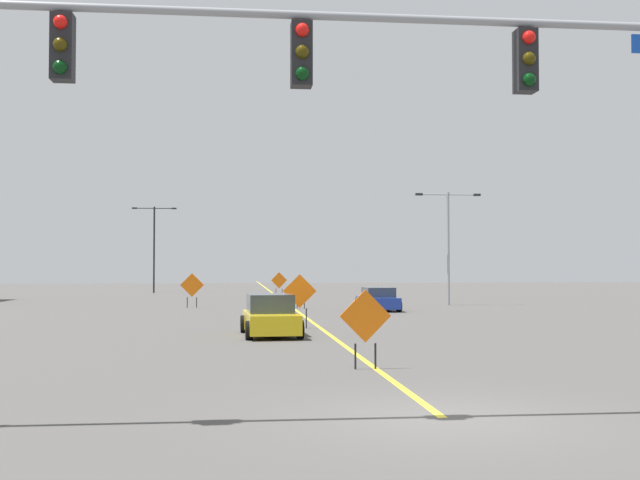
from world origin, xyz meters
TOP-DOWN VIEW (x-y plane):
  - ground at (0.00, 0.00)m, footprint 205.75×205.75m
  - road_centre_stripe at (0.00, 57.15)m, footprint 0.16×114.30m
  - traffic_signal_assembly at (-4.31, -0.02)m, footprint 15.07×0.44m
  - street_lamp_mid_right at (10.02, 35.65)m, footprint 4.21×0.24m
  - street_lamp_near_left at (-10.90, 60.71)m, footprint 4.06×0.24m
  - construction_sign_left_lane at (-5.94, 34.37)m, footprint 1.41×0.05m
  - construction_sign_right_shoulder at (-0.83, 18.35)m, footprint 1.33×0.23m
  - construction_sign_right_lane at (0.10, 50.25)m, footprint 1.30×0.24m
  - construction_sign_left_shoulder at (-0.26, 6.06)m, footprint 1.26×0.12m
  - construction_sign_median_far at (0.41, 32.81)m, footprint 1.07×0.22m
  - car_yellow_distant at (-2.13, 15.28)m, footprint 2.12×4.28m
  - car_blue_passing at (4.47, 30.10)m, footprint 2.04×4.14m

SIDE VIEW (x-z plane):
  - ground at x=0.00m, z-range 0.00..0.00m
  - road_centre_stripe at x=0.00m, z-range 0.00..0.01m
  - car_blue_passing at x=4.47m, z-range -0.05..1.25m
  - car_yellow_distant at x=-2.13m, z-range -0.06..1.41m
  - construction_sign_median_far at x=0.41m, z-range 0.20..1.86m
  - construction_sign_left_shoulder at x=-0.26m, z-range 0.23..2.13m
  - construction_sign_right_lane at x=0.10m, z-range 0.25..2.24m
  - construction_sign_left_lane at x=-5.94m, z-range 0.25..2.29m
  - construction_sign_right_shoulder at x=-0.83m, z-range 0.30..2.44m
  - street_lamp_mid_right at x=10.02m, z-range 0.78..7.93m
  - street_lamp_near_left at x=-10.90m, z-range 0.79..8.77m
  - traffic_signal_assembly at x=-4.31m, z-range 1.88..8.95m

